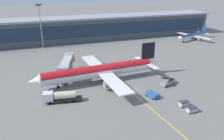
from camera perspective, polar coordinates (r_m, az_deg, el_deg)
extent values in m
plane|color=slate|center=(70.31, 5.49, -5.52)|extent=(700.00, 700.00, 0.00)
cube|color=yellow|center=(71.58, 4.13, -4.96)|extent=(7.66, 79.69, 0.01)
cube|color=#424751|center=(136.54, -5.98, 10.54)|extent=(158.88, 17.42, 12.77)
cube|color=#1E2D42|center=(128.06, -5.04, 10.15)|extent=(154.11, 0.16, 7.15)
cube|color=#99999E|center=(135.44, -6.09, 13.40)|extent=(162.06, 17.77, 1.00)
cylinder|color=white|center=(75.58, -3.34, -0.39)|extent=(39.65, 6.73, 4.10)
cylinder|color=red|center=(75.44, -3.34, -0.13)|extent=(38.86, 6.51, 3.93)
cone|color=white|center=(71.84, -19.42, -2.83)|extent=(4.35, 4.16, 3.89)
cone|color=white|center=(84.59, 10.39, 1.99)|extent=(5.14, 3.80, 3.48)
cube|color=black|center=(82.04, 9.35, 4.91)|extent=(5.34, 0.72, 6.15)
cube|color=white|center=(79.92, 10.40, 0.99)|extent=(2.43, 6.68, 0.24)
cube|color=white|center=(86.44, 7.45, 2.73)|extent=(2.43, 6.68, 0.24)
cube|color=white|center=(67.39, 0.90, -3.43)|extent=(5.90, 16.86, 0.40)
cube|color=white|center=(85.30, -4.78, 1.93)|extent=(5.90, 16.86, 0.40)
cylinder|color=#939399|center=(70.12, -0.85, -3.69)|extent=(3.30, 2.46, 2.25)
cylinder|color=#939399|center=(82.84, -4.74, 0.28)|extent=(3.30, 2.46, 2.25)
cylinder|color=black|center=(73.71, -13.74, -4.32)|extent=(1.02, 0.47, 1.00)
cylinder|color=slate|center=(73.36, -13.80, -3.73)|extent=(0.20, 0.20, 1.68)
cylinder|color=black|center=(76.02, -1.13, -2.86)|extent=(1.02, 0.47, 1.00)
cylinder|color=slate|center=(75.68, -1.13, -2.28)|extent=(0.20, 0.20, 1.68)
cylinder|color=black|center=(79.17, -2.14, -1.86)|extent=(1.02, 0.47, 1.00)
cylinder|color=slate|center=(78.84, -2.15, -1.29)|extent=(0.20, 0.20, 1.68)
cube|color=#B2B7BC|center=(80.92, -11.61, 1.67)|extent=(7.14, 14.68, 2.80)
cube|color=red|center=(80.91, -11.57, 1.67)|extent=(6.57, 12.51, 1.54)
cube|color=#9EA3A8|center=(74.26, -12.44, -0.20)|extent=(4.39, 4.12, 2.94)
cylinder|color=#4C4C51|center=(75.47, -12.25, -2.47)|extent=(0.70, 0.70, 3.63)
cube|color=#262628|center=(76.14, -12.15, -3.62)|extent=(2.25, 2.25, 0.30)
cylinder|color=gray|center=(87.67, -10.90, 3.26)|extent=(3.90, 3.90, 3.08)
cylinder|color=gray|center=(88.70, -10.75, 1.28)|extent=(1.80, 1.80, 3.63)
cube|color=#232326|center=(65.37, -12.22, -7.40)|extent=(10.27, 4.05, 0.50)
cube|color=silver|center=(65.18, -16.19, -6.65)|extent=(3.16, 2.91, 2.50)
cube|color=black|center=(65.11, -17.35, -6.31)|extent=(0.52, 2.30, 1.12)
cylinder|color=beige|center=(64.73, -12.07, -6.34)|extent=(6.27, 3.12, 2.20)
cylinder|color=black|center=(64.77, -15.65, -8.28)|extent=(1.04, 0.50, 1.00)
cylinder|color=black|center=(66.85, -15.50, -7.29)|extent=(1.04, 0.50, 1.00)
cylinder|color=black|center=(64.43, -11.96, -8.08)|extent=(1.04, 0.50, 1.00)
cylinder|color=black|center=(66.52, -11.93, -7.09)|extent=(1.04, 0.50, 1.00)
cylinder|color=black|center=(64.37, -10.08, -7.97)|extent=(1.04, 0.50, 1.00)
cylinder|color=black|center=(66.45, -10.11, -6.98)|extent=(1.04, 0.50, 1.00)
cube|color=#285B9E|center=(67.43, 10.43, -6.23)|extent=(3.27, 4.29, 1.10)
cube|color=black|center=(67.92, 9.87, -5.79)|extent=(2.36, 1.85, 0.33)
cylinder|color=black|center=(67.83, 8.98, -6.48)|extent=(0.41, 0.65, 0.60)
cylinder|color=black|center=(69.17, 10.22, -5.99)|extent=(0.41, 0.65, 0.60)
cylinder|color=black|center=(66.22, 10.59, -7.32)|extent=(0.41, 0.65, 0.60)
cylinder|color=black|center=(67.58, 11.82, -6.80)|extent=(0.41, 0.65, 0.60)
cube|color=gray|center=(76.39, 14.25, -3.15)|extent=(6.27, 4.02, 1.10)
cube|color=black|center=(75.81, 14.35, -2.15)|extent=(6.89, 3.82, 2.38)
cylinder|color=black|center=(78.65, 14.59, -2.89)|extent=(0.65, 0.46, 0.60)
cylinder|color=black|center=(77.82, 15.62, -3.27)|extent=(0.65, 0.46, 0.60)
cylinder|color=black|center=(75.45, 12.77, -3.78)|extent=(0.65, 0.46, 0.60)
cylinder|color=black|center=(74.58, 13.82, -4.19)|extent=(0.65, 0.46, 0.60)
cube|color=#B2B7BC|center=(62.72, 19.88, -9.61)|extent=(2.63, 1.56, 1.10)
cube|color=#333338|center=(62.37, 19.96, -9.06)|extent=(2.69, 1.59, 0.10)
cylinder|color=black|center=(61.90, 19.51, -10.59)|extent=(0.36, 0.13, 0.36)
cylinder|color=black|center=(62.86, 18.64, -9.95)|extent=(0.36, 0.13, 0.36)
cylinder|color=black|center=(63.15, 20.99, -10.13)|extent=(0.36, 0.13, 0.36)
cylinder|color=black|center=(64.08, 20.11, -9.52)|extent=(0.36, 0.13, 0.36)
cube|color=#B2B7BC|center=(64.79, 18.08, -8.33)|extent=(2.63, 1.56, 1.10)
cube|color=#333338|center=(64.46, 18.15, -7.79)|extent=(2.69, 1.59, 0.10)
cylinder|color=black|center=(63.96, 17.69, -9.26)|extent=(0.36, 0.13, 0.36)
cylinder|color=black|center=(64.96, 16.89, -8.66)|extent=(0.36, 0.13, 0.36)
cylinder|color=black|center=(65.17, 19.16, -8.84)|extent=(0.36, 0.13, 0.36)
cylinder|color=black|center=(66.15, 18.34, -8.27)|extent=(0.36, 0.13, 0.36)
cylinder|color=white|center=(143.53, 20.16, 8.34)|extent=(23.98, 9.42, 2.49)
cylinder|color=navy|center=(143.49, 20.17, 8.42)|extent=(23.48, 9.19, 2.39)
cone|color=white|center=(133.10, 16.94, 7.78)|extent=(3.07, 2.99, 2.37)
cone|color=white|center=(154.42, 22.97, 8.89)|extent=(3.48, 2.89, 2.12)
cube|color=#388CD1|center=(152.64, 22.82, 9.89)|extent=(3.17, 1.16, 3.74)
cube|color=white|center=(151.46, 23.37, 8.67)|extent=(2.38, 4.19, 0.15)
cube|color=white|center=(153.99, 21.79, 9.07)|extent=(2.38, 4.19, 0.15)
cube|color=white|center=(141.05, 22.49, 7.74)|extent=(5.88, 10.65, 0.26)
cube|color=white|center=(147.85, 18.33, 8.83)|extent=(5.88, 10.65, 0.26)
cylinder|color=#939399|center=(141.64, 21.67, 7.53)|extent=(2.23, 1.87, 1.37)
cylinder|color=#939399|center=(146.48, 18.72, 8.33)|extent=(2.23, 1.87, 1.37)
cylinder|color=black|center=(136.97, 17.94, 7.06)|extent=(0.68, 0.43, 0.64)
cylinder|color=slate|center=(136.82, 17.98, 7.33)|extent=(0.13, 0.13, 1.33)
cylinder|color=black|center=(144.60, 20.74, 7.43)|extent=(0.68, 0.43, 0.64)
cylinder|color=slate|center=(144.46, 20.77, 7.68)|extent=(0.13, 0.13, 1.33)
cylinder|color=black|center=(145.80, 20.01, 7.63)|extent=(0.68, 0.43, 0.64)
cylinder|color=slate|center=(145.66, 20.04, 7.88)|extent=(0.13, 0.13, 1.33)
cylinder|color=gray|center=(120.37, -17.86, 10.37)|extent=(0.44, 0.44, 21.72)
cube|color=#333338|center=(118.95, -18.49, 15.68)|extent=(2.80, 0.50, 0.80)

